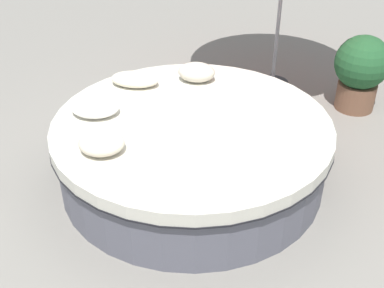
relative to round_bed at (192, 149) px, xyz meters
The scene contains 7 objects.
ground_plane 0.34m from the round_bed, ahead, with size 16.00×16.00×0.00m, color gray.
round_bed is the anchor object (origin of this frame).
throw_pillow_0 1.00m from the round_bed, 83.03° to the right, with size 0.41×0.33×0.20m, color beige.
throw_pillow_1 1.07m from the round_bed, 40.74° to the right, with size 0.53×0.31×0.15m, color beige.
throw_pillow_2 1.04m from the round_bed, ahead, with size 0.48×0.39×0.14m, color white.
throw_pillow_3 1.03m from the round_bed, 43.83° to the left, with size 0.40×0.37×0.17m, color beige.
planter 2.57m from the round_bed, 134.53° to the right, with size 0.67×0.67×0.97m.
Camera 1 is at (-0.71, 3.94, 3.01)m, focal length 44.92 mm.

